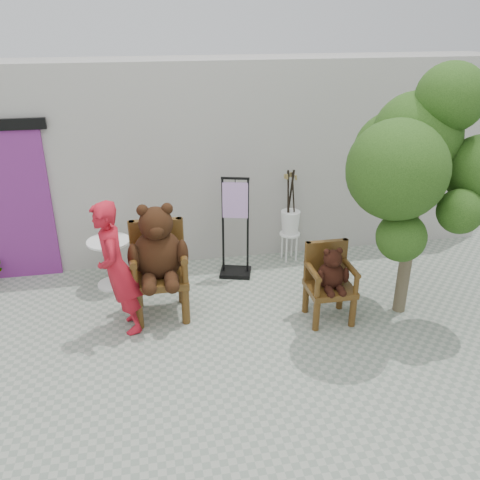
{
  "coord_description": "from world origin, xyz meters",
  "views": [
    {
      "loc": [
        -1.05,
        -4.63,
        3.61
      ],
      "look_at": [
        0.07,
        1.16,
        0.95
      ],
      "focal_mm": 38.0,
      "sensor_mm": 36.0,
      "label": 1
    }
  ],
  "objects_px": {
    "person": "(117,269)",
    "chair_big": "(158,254)",
    "display_stand": "(235,239)",
    "chair_small": "(330,276)",
    "tree": "(413,158)",
    "cafe_table": "(110,258)",
    "stool_bucket": "(290,222)"
  },
  "relations": [
    {
      "from": "chair_small",
      "to": "person",
      "type": "bearing_deg",
      "value": 175.13
    },
    {
      "from": "cafe_table",
      "to": "tree",
      "type": "height_order",
      "value": "tree"
    },
    {
      "from": "chair_small",
      "to": "cafe_table",
      "type": "height_order",
      "value": "chair_small"
    },
    {
      "from": "chair_big",
      "to": "person",
      "type": "distance_m",
      "value": 0.56
    },
    {
      "from": "chair_small",
      "to": "tree",
      "type": "relative_size",
      "value": 0.32
    },
    {
      "from": "stool_bucket",
      "to": "person",
      "type": "bearing_deg",
      "value": -149.64
    },
    {
      "from": "chair_big",
      "to": "tree",
      "type": "bearing_deg",
      "value": -10.12
    },
    {
      "from": "cafe_table",
      "to": "display_stand",
      "type": "height_order",
      "value": "display_stand"
    },
    {
      "from": "chair_big",
      "to": "display_stand",
      "type": "xyz_separation_m",
      "value": [
        1.14,
        0.88,
        -0.27
      ]
    },
    {
      "from": "chair_big",
      "to": "tree",
      "type": "relative_size",
      "value": 0.49
    },
    {
      "from": "person",
      "to": "tree",
      "type": "distance_m",
      "value": 3.67
    },
    {
      "from": "cafe_table",
      "to": "tree",
      "type": "bearing_deg",
      "value": -21.5
    },
    {
      "from": "stool_bucket",
      "to": "tree",
      "type": "distance_m",
      "value": 2.43
    },
    {
      "from": "chair_big",
      "to": "stool_bucket",
      "type": "relative_size",
      "value": 1.05
    },
    {
      "from": "chair_small",
      "to": "cafe_table",
      "type": "bearing_deg",
      "value": 153.18
    },
    {
      "from": "chair_small",
      "to": "cafe_table",
      "type": "relative_size",
      "value": 1.41
    },
    {
      "from": "person",
      "to": "display_stand",
      "type": "height_order",
      "value": "person"
    },
    {
      "from": "cafe_table",
      "to": "stool_bucket",
      "type": "bearing_deg",
      "value": 6.89
    },
    {
      "from": "display_stand",
      "to": "tree",
      "type": "distance_m",
      "value": 2.74
    },
    {
      "from": "person",
      "to": "chair_big",
      "type": "bearing_deg",
      "value": 113.88
    },
    {
      "from": "cafe_table",
      "to": "tree",
      "type": "xyz_separation_m",
      "value": [
        3.62,
        -1.43,
        1.63
      ]
    },
    {
      "from": "tree",
      "to": "chair_big",
      "type": "bearing_deg",
      "value": 169.88
    },
    {
      "from": "chair_small",
      "to": "chair_big",
      "type": "bearing_deg",
      "value": 166.78
    },
    {
      "from": "person",
      "to": "tree",
      "type": "height_order",
      "value": "tree"
    },
    {
      "from": "cafe_table",
      "to": "stool_bucket",
      "type": "height_order",
      "value": "stool_bucket"
    },
    {
      "from": "person",
      "to": "cafe_table",
      "type": "bearing_deg",
      "value": -176.94
    },
    {
      "from": "chair_big",
      "to": "cafe_table",
      "type": "xyz_separation_m",
      "value": [
        -0.66,
        0.9,
        -0.42
      ]
    },
    {
      "from": "chair_small",
      "to": "display_stand",
      "type": "relative_size",
      "value": 0.66
    },
    {
      "from": "cafe_table",
      "to": "person",
      "type": "bearing_deg",
      "value": -81.91
    },
    {
      "from": "display_stand",
      "to": "stool_bucket",
      "type": "relative_size",
      "value": 1.04
    },
    {
      "from": "display_stand",
      "to": "chair_small",
      "type": "bearing_deg",
      "value": -39.58
    },
    {
      "from": "chair_small",
      "to": "tree",
      "type": "distance_m",
      "value": 1.71
    }
  ]
}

